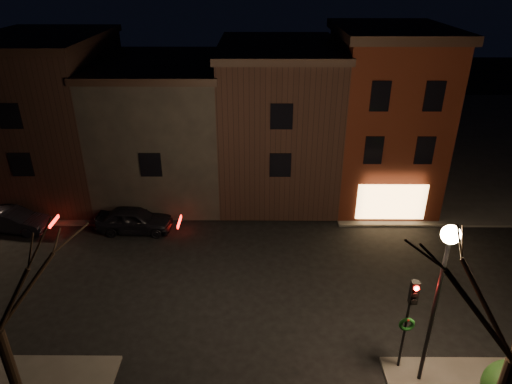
% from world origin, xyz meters
% --- Properties ---
extents(ground, '(120.00, 120.00, 0.00)m').
position_xyz_m(ground, '(0.00, 0.00, 0.00)').
color(ground, black).
rests_on(ground, ground).
extents(sidewalk_far_right, '(30.00, 30.00, 0.12)m').
position_xyz_m(sidewalk_far_right, '(20.00, 20.00, 0.06)').
color(sidewalk_far_right, '#2D2B28').
rests_on(sidewalk_far_right, ground).
extents(sidewalk_far_left, '(30.00, 30.00, 0.12)m').
position_xyz_m(sidewalk_far_left, '(-20.00, 20.00, 0.06)').
color(sidewalk_far_left, '#2D2B28').
rests_on(sidewalk_far_left, ground).
extents(corner_building, '(6.50, 8.50, 10.50)m').
position_xyz_m(corner_building, '(8.00, 9.47, 5.40)').
color(corner_building, '#45170C').
rests_on(corner_building, ground).
extents(row_building_a, '(7.30, 10.30, 9.40)m').
position_xyz_m(row_building_a, '(1.50, 10.50, 4.83)').
color(row_building_a, black).
rests_on(row_building_a, ground).
extents(row_building_b, '(7.80, 10.30, 8.40)m').
position_xyz_m(row_building_b, '(-5.75, 10.50, 4.33)').
color(row_building_b, black).
rests_on(row_building_b, ground).
extents(row_building_c, '(7.30, 10.30, 9.90)m').
position_xyz_m(row_building_c, '(-13.00, 10.50, 5.08)').
color(row_building_c, black).
rests_on(row_building_c, ground).
extents(street_lamp_near, '(0.60, 0.60, 6.48)m').
position_xyz_m(street_lamp_near, '(6.20, -6.00, 5.18)').
color(street_lamp_near, black).
rests_on(street_lamp_near, sidewalk_near_right).
extents(traffic_signal, '(0.58, 0.38, 4.05)m').
position_xyz_m(traffic_signal, '(5.60, -5.51, 2.81)').
color(traffic_signal, black).
rests_on(traffic_signal, sidewalk_near_right).
extents(parked_car_a, '(4.34, 1.87, 1.46)m').
position_xyz_m(parked_car_a, '(-6.78, 4.50, 0.73)').
color(parked_car_a, black).
rests_on(parked_car_a, ground).
extents(parked_car_b, '(4.18, 1.95, 1.33)m').
position_xyz_m(parked_car_b, '(-13.72, 4.50, 0.66)').
color(parked_car_b, black).
rests_on(parked_car_b, ground).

